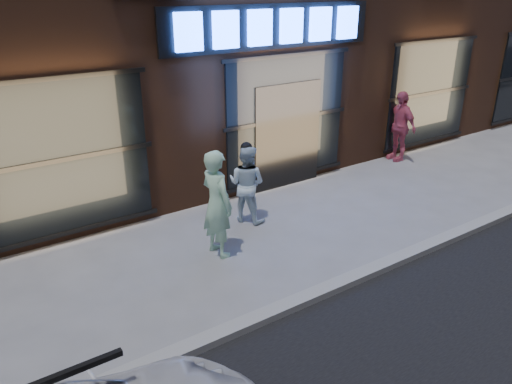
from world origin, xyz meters
The scene contains 5 objects.
ground centered at (0.00, 0.00, 0.00)m, with size 90.00×90.00×0.00m, color slate.
curb centered at (0.00, 0.00, 0.06)m, with size 60.00×0.25×0.12m, color gray.
man_bowtie centered at (-2.96, 2.02, 0.96)m, with size 0.70×0.46×1.92m, color #A9DFB6.
man_cap centered at (-1.81, 2.85, 0.79)m, with size 0.77×0.60×1.58m, color white.
passerby centered at (3.58, 3.70, 0.93)m, with size 1.08×0.45×1.85m, color #C7516C.
Camera 1 is at (-6.77, -4.78, 4.47)m, focal length 35.00 mm.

